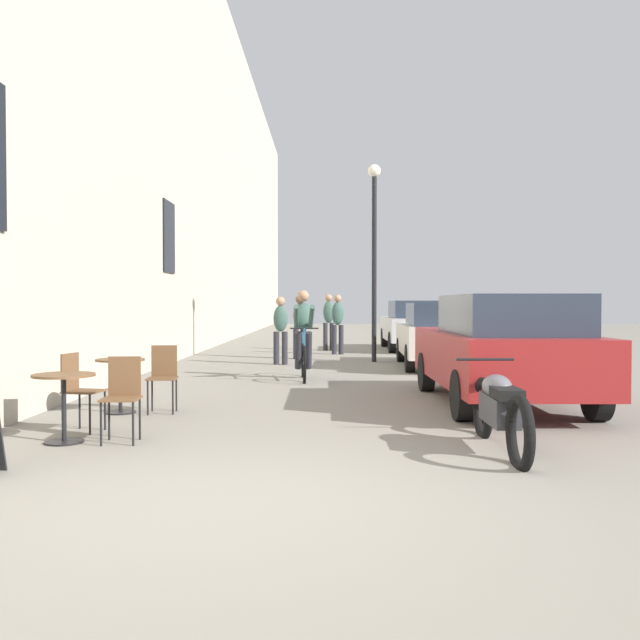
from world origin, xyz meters
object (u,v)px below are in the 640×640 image
object	(u,v)px
cafe_chair_mid_toward_street	(163,374)
parked_motorcycle	(500,410)
cafe_table_near	(64,393)
parked_car_third	(414,324)
parked_car_nearest	(502,348)
cafe_chair_near_toward_street	(78,386)
cafe_table_mid	(120,374)
pedestrian_furthest	(329,319)
street_lamp	(374,237)
cafe_chair_near_toward_wall	(122,393)
pedestrian_near	(281,326)
cyclist_on_bicycle	(303,337)
parked_car_second	(440,334)
pedestrian_far	(338,321)
pedestrian_mid	(300,323)

from	to	relation	value
cafe_chair_mid_toward_street	parked_motorcycle	size ratio (longest dim) A/B	0.41
cafe_table_near	parked_car_third	xyz separation A→B (m)	(5.49, 14.45, 0.28)
parked_car_nearest	cafe_chair_near_toward_street	bearing A→B (deg)	-158.51
parked_car_third	cafe_table_mid	bearing A→B (deg)	-113.70
pedestrian_furthest	parked_car_third	bearing A→B (deg)	5.60
street_lamp	parked_car_third	distance (m)	5.27
cafe_chair_near_toward_wall	pedestrian_furthest	bearing A→B (deg)	81.12
cafe_table_near	parked_car_nearest	distance (m)	5.91
cafe_chair_near_toward_wall	pedestrian_near	size ratio (longest dim) A/B	0.55
cafe_table_near	cyclist_on_bicycle	distance (m)	6.47
parked_car_second	parked_car_third	world-z (taller)	parked_car_third
street_lamp	pedestrian_far	bearing A→B (deg)	108.72
pedestrian_far	pedestrian_furthest	world-z (taller)	pedestrian_furthest
pedestrian_furthest	cafe_chair_near_toward_wall	bearing A→B (deg)	-98.88
cafe_table_mid	parked_car_third	size ratio (longest dim) A/B	0.17
cafe_table_mid	street_lamp	bearing A→B (deg)	64.00
pedestrian_mid	pedestrian_far	world-z (taller)	pedestrian_far
cafe_table_mid	pedestrian_furthest	world-z (taller)	pedestrian_furthest
cafe_table_near	street_lamp	distance (m)	11.02
cafe_table_near	pedestrian_far	bearing A→B (deg)	76.33
parked_car_second	cafe_table_mid	bearing A→B (deg)	-128.73
pedestrian_far	parked_car_third	size ratio (longest dim) A/B	0.39
street_lamp	parked_car_third	bearing A→B (deg)	70.65
parked_car_nearest	parked_car_second	xyz separation A→B (m)	(0.08, 5.86, -0.06)
cafe_chair_near_toward_wall	parked_motorcycle	world-z (taller)	cafe_chair_near_toward_wall
pedestrian_near	parked_car_second	size ratio (longest dim) A/B	0.39
street_lamp	pedestrian_mid	bearing A→B (deg)	154.51
cyclist_on_bicycle	pedestrian_near	bearing A→B (deg)	101.71
pedestrian_mid	pedestrian_far	distance (m)	1.95
street_lamp	parked_car_third	world-z (taller)	street_lamp
pedestrian_far	street_lamp	world-z (taller)	street_lamp
cafe_chair_near_toward_wall	street_lamp	distance (m)	10.76
parked_car_second	cafe_table_near	bearing A→B (deg)	-121.80
cafe_chair_near_toward_wall	parked_motorcycle	distance (m)	3.89
pedestrian_near	parked_car_third	bearing A→B (deg)	53.71
cafe_chair_near_toward_street	cafe_table_mid	world-z (taller)	cafe_chair_near_toward_street
pedestrian_mid	parked_motorcycle	bearing A→B (deg)	-77.75
pedestrian_furthest	parked_car_second	xyz separation A→B (m)	(2.52, -5.60, -0.22)
cafe_chair_near_toward_street	cafe_chair_near_toward_wall	bearing A→B (deg)	-39.45
street_lamp	parked_car_nearest	xyz separation A→B (m)	(1.33, -7.26, -2.29)
cafe_table_near	cafe_chair_near_toward_street	bearing A→B (deg)	96.82
pedestrian_mid	parked_car_third	distance (m)	4.97
cafe_chair_near_toward_wall	cafe_table_mid	distance (m)	1.96
cafe_chair_near_toward_street	cafe_chair_near_toward_wall	size ratio (longest dim) A/B	1.00
cyclist_on_bicycle	cafe_table_mid	bearing A→B (deg)	-119.24
cafe_table_near	cafe_chair_mid_toward_street	bearing A→B (deg)	74.71
cafe_table_near	street_lamp	xyz separation A→B (m)	(3.92, 9.98, 2.59)
cafe_table_mid	pedestrian_mid	xyz separation A→B (m)	(2.02, 8.93, 0.42)
pedestrian_mid	parked_car_third	world-z (taller)	pedestrian_mid
parked_motorcycle	cafe_chair_mid_toward_street	bearing A→B (deg)	149.01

